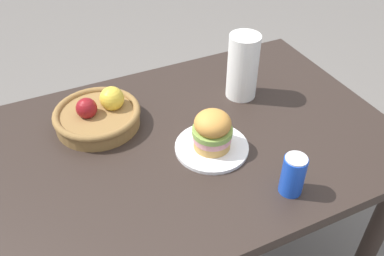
{
  "coord_description": "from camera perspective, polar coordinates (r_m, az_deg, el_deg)",
  "views": [
    {
      "loc": [
        -0.39,
        -0.92,
        1.63
      ],
      "look_at": [
        0.03,
        -0.02,
        0.81
      ],
      "focal_mm": 38.57,
      "sensor_mm": 36.0,
      "label": 1
    }
  ],
  "objects": [
    {
      "name": "fruit_basket",
      "position": [
        1.41,
        -12.86,
        1.8
      ],
      "size": [
        0.29,
        0.29,
        0.12
      ],
      "color": "olive",
      "rests_on": "dining_table"
    },
    {
      "name": "plate",
      "position": [
        1.3,
        2.74,
        -2.67
      ],
      "size": [
        0.23,
        0.23,
        0.01
      ],
      "primitive_type": "cylinder",
      "color": "white",
      "rests_on": "dining_table"
    },
    {
      "name": "soda_can",
      "position": [
        1.17,
        13.8,
        -6.31
      ],
      "size": [
        0.07,
        0.07,
        0.13
      ],
      "color": "blue",
      "rests_on": "dining_table"
    },
    {
      "name": "paper_towel_roll",
      "position": [
        1.48,
        7.03,
        8.43
      ],
      "size": [
        0.11,
        0.11,
        0.24
      ],
      "primitive_type": "cylinder",
      "color": "white",
      "rests_on": "dining_table"
    },
    {
      "name": "sandwich",
      "position": [
        1.26,
        2.84,
        -0.32
      ],
      "size": [
        0.13,
        0.13,
        0.13
      ],
      "color": "tan",
      "rests_on": "plate"
    },
    {
      "name": "dining_table",
      "position": [
        1.4,
        -1.48,
        -4.86
      ],
      "size": [
        1.4,
        0.9,
        0.75
      ],
      "color": "#2D231E",
      "rests_on": "ground_plane"
    }
  ]
}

